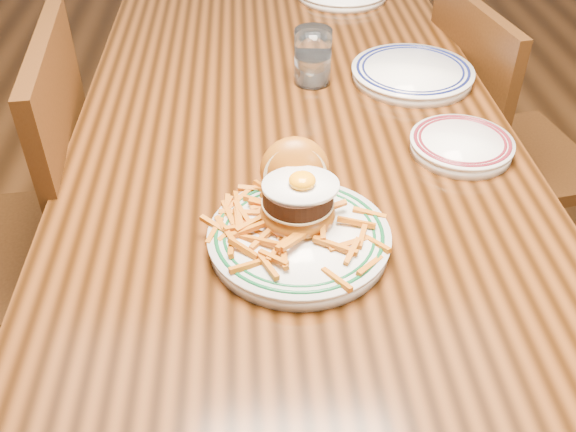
{
  "coord_description": "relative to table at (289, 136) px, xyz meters",
  "views": [
    {
      "loc": [
        -0.08,
        -1.19,
        1.4
      ],
      "look_at": [
        -0.03,
        -0.46,
        0.81
      ],
      "focal_mm": 40.0,
      "sensor_mm": 36.0,
      "label": 1
    }
  ],
  "objects": [
    {
      "name": "chair_right",
      "position": [
        0.56,
        0.22,
        -0.2
      ],
      "size": [
        0.47,
        0.47,
        0.87
      ],
      "rotation": [
        0.0,
        0.0,
        3.32
      ],
      "color": "#3F220D",
      "rests_on": "floor"
    },
    {
      "name": "floor",
      "position": [
        0.0,
        0.0,
        -0.66
      ],
      "size": [
        6.0,
        6.0,
        0.0
      ],
      "primitive_type": "plane",
      "color": "black",
      "rests_on": "ground"
    },
    {
      "name": "chair_left",
      "position": [
        -0.57,
        -0.11,
        -0.16
      ],
      "size": [
        0.47,
        0.47,
        0.93
      ],
      "rotation": [
        0.0,
        0.0,
        0.09
      ],
      "color": "#3F220D",
      "rests_on": "floor"
    },
    {
      "name": "water_glass",
      "position": [
        0.05,
        0.08,
        0.14
      ],
      "size": [
        0.08,
        0.08,
        0.12
      ],
      "color": "white",
      "rests_on": "table"
    },
    {
      "name": "table",
      "position": [
        0.0,
        0.0,
        0.0
      ],
      "size": [
        0.85,
        1.6,
        0.75
      ],
      "color": "black",
      "rests_on": "floor"
    },
    {
      "name": "rear_plate",
      "position": [
        0.27,
        0.08,
        0.1
      ],
      "size": [
        0.27,
        0.27,
        0.03
      ],
      "rotation": [
        0.0,
        0.0,
        -0.41
      ],
      "color": "white",
      "rests_on": "table"
    },
    {
      "name": "side_plate",
      "position": [
        0.3,
        -0.22,
        0.1
      ],
      "size": [
        0.19,
        0.19,
        0.03
      ],
      "rotation": [
        0.0,
        0.0,
        0.4
      ],
      "color": "white",
      "rests_on": "table"
    },
    {
      "name": "main_plate",
      "position": [
        -0.02,
        -0.44,
        0.12
      ],
      "size": [
        0.28,
        0.28,
        0.13
      ],
      "rotation": [
        0.0,
        0.0,
        -0.0
      ],
      "color": "white",
      "rests_on": "table"
    }
  ]
}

